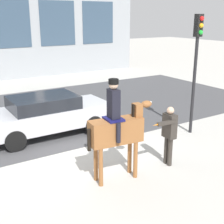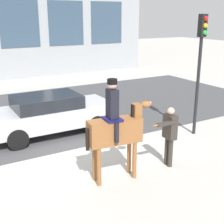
# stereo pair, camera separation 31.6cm
# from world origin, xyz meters

# --- Properties ---
(ground_plane) EXTENTS (80.00, 80.00, 0.00)m
(ground_plane) POSITION_xyz_m (0.00, 0.00, 0.00)
(ground_plane) COLOR #B2AFA8
(road_surface) EXTENTS (21.60, 8.50, 0.01)m
(road_surface) POSITION_xyz_m (0.00, 4.75, 0.00)
(road_surface) COLOR #444447
(road_surface) RESTS_ON ground_plane
(mounted_horse_lead) EXTENTS (1.76, 0.65, 2.61)m
(mounted_horse_lead) POSITION_xyz_m (0.06, -1.72, 1.37)
(mounted_horse_lead) COLOR brown
(mounted_horse_lead) RESTS_ON ground_plane
(pedestrian_bystander) EXTENTS (0.84, 0.43, 1.69)m
(pedestrian_bystander) POSITION_xyz_m (1.70, -1.82, 0.99)
(pedestrian_bystander) COLOR #332D28
(pedestrian_bystander) RESTS_ON ground_plane
(street_car_near_lane) EXTENTS (4.44, 1.85, 1.41)m
(street_car_near_lane) POSITION_xyz_m (-0.30, 2.20, 0.75)
(street_car_near_lane) COLOR #B7B7BC
(street_car_near_lane) RESTS_ON ground_plane
(traffic_light) EXTENTS (0.24, 0.29, 4.08)m
(traffic_light) POSITION_xyz_m (4.12, -0.36, 2.73)
(traffic_light) COLOR black
(traffic_light) RESTS_ON ground_plane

